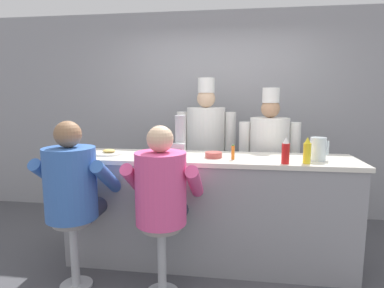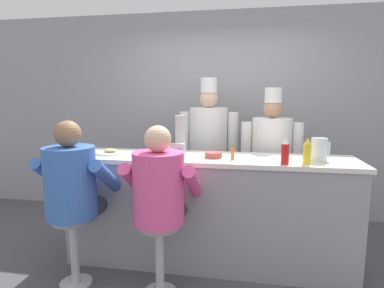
% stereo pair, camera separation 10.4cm
% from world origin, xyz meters
% --- Properties ---
extents(ground_plane, '(20.00, 20.00, 0.00)m').
position_xyz_m(ground_plane, '(0.00, 0.00, 0.00)').
color(ground_plane, '#4C4C51').
extents(wall_back, '(10.00, 0.06, 2.70)m').
position_xyz_m(wall_back, '(0.00, 1.71, 1.35)').
color(wall_back, '#99999E').
rests_on(wall_back, ground_plane).
extents(diner_counter, '(2.70, 0.63, 1.04)m').
position_xyz_m(diner_counter, '(0.00, 0.31, 0.52)').
color(diner_counter, gray).
rests_on(diner_counter, ground_plane).
extents(ketchup_bottle_red, '(0.07, 0.07, 0.22)m').
position_xyz_m(ketchup_bottle_red, '(0.67, 0.08, 1.15)').
color(ketchup_bottle_red, red).
rests_on(ketchup_bottle_red, diner_counter).
extents(mustard_bottle_yellow, '(0.06, 0.06, 0.22)m').
position_xyz_m(mustard_bottle_yellow, '(0.85, 0.12, 1.15)').
color(mustard_bottle_yellow, yellow).
rests_on(mustard_bottle_yellow, diner_counter).
extents(hot_sauce_bottle_orange, '(0.03, 0.03, 0.13)m').
position_xyz_m(hot_sauce_bottle_orange, '(0.23, 0.20, 1.11)').
color(hot_sauce_bottle_orange, orange).
rests_on(hot_sauce_bottle_orange, diner_counter).
extents(water_pitcher_clear, '(0.16, 0.14, 0.20)m').
position_xyz_m(water_pitcher_clear, '(0.97, 0.27, 1.15)').
color(water_pitcher_clear, silver).
rests_on(water_pitcher_clear, diner_counter).
extents(breakfast_plate, '(0.28, 0.28, 0.05)m').
position_xyz_m(breakfast_plate, '(-0.97, 0.29, 1.06)').
color(breakfast_plate, white).
rests_on(breakfast_plate, diner_counter).
extents(cereal_bowl, '(0.16, 0.16, 0.05)m').
position_xyz_m(cereal_bowl, '(0.05, 0.27, 1.07)').
color(cereal_bowl, '#B24C47').
rests_on(cereal_bowl, diner_counter).
extents(coffee_mug_tan, '(0.13, 0.08, 0.08)m').
position_xyz_m(coffee_mug_tan, '(-0.41, 0.33, 1.08)').
color(coffee_mug_tan, beige).
rests_on(coffee_mug_tan, diner_counter).
extents(cup_stack_steel, '(0.11, 0.11, 0.39)m').
position_xyz_m(cup_stack_steel, '(-0.26, 0.29, 1.24)').
color(cup_stack_steel, '#B7BABF').
rests_on(cup_stack_steel, diner_counter).
extents(napkin_dispenser_chrome, '(0.13, 0.08, 0.14)m').
position_xyz_m(napkin_dispenser_chrome, '(-0.26, 0.15, 1.11)').
color(napkin_dispenser_chrome, silver).
rests_on(napkin_dispenser_chrome, diner_counter).
extents(diner_seated_blue, '(0.63, 0.62, 1.41)m').
position_xyz_m(diner_seated_blue, '(-1.06, -0.24, 0.87)').
color(diner_seated_blue, '#B2B5BA').
rests_on(diner_seated_blue, ground_plane).
extents(diner_seated_pink, '(0.61, 0.60, 1.38)m').
position_xyz_m(diner_seated_pink, '(-0.31, -0.24, 0.85)').
color(diner_seated_pink, '#B2B5BA').
rests_on(diner_seated_pink, ground_plane).
extents(cook_in_whites_near, '(0.71, 0.45, 1.82)m').
position_xyz_m(cook_in_whites_near, '(-0.11, 1.17, 1.00)').
color(cook_in_whites_near, '#232328').
rests_on(cook_in_whites_near, ground_plane).
extents(cook_in_whites_far, '(0.66, 0.42, 1.69)m').
position_xyz_m(cook_in_whites_far, '(0.62, 0.94, 0.93)').
color(cook_in_whites_far, '#232328').
rests_on(cook_in_whites_far, ground_plane).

